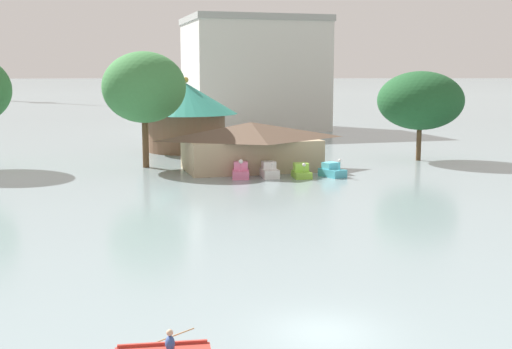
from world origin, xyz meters
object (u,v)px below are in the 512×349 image
boathouse (251,145)px  background_building_block (254,74)px  pedal_boat_cyan (332,171)px  shoreline_tree_mid (144,87)px  shoreline_tree_right (420,101)px  green_roof_pavilion (186,112)px  pedal_boat_lime (301,172)px  pedal_boat_white (269,171)px  pedal_boat_pink (241,172)px

boathouse → background_building_block: background_building_block is taller
pedal_boat_cyan → shoreline_tree_mid: 20.31m
boathouse → background_building_block: (12.95, 44.94, 6.71)m
boathouse → shoreline_tree_right: bearing=5.4°
boathouse → shoreline_tree_right: 19.73m
green_roof_pavilion → shoreline_tree_mid: (-6.35, -12.65, 3.28)m
pedal_boat_lime → background_building_block: 52.46m
shoreline_tree_mid → shoreline_tree_right: bearing=-5.5°
pedal_boat_white → pedal_boat_cyan: 5.74m
pedal_boat_lime → shoreline_tree_mid: shoreline_tree_mid is taller
pedal_boat_cyan → shoreline_tree_right: bearing=101.4°
pedal_boat_pink → shoreline_tree_right: (21.45, 6.36, 5.84)m
green_roof_pavilion → pedal_boat_pink: bearing=-87.2°
pedal_boat_lime → pedal_boat_cyan: pedal_boat_cyan is taller
pedal_boat_cyan → boathouse: (-6.00, 6.05, 1.93)m
shoreline_tree_right → pedal_boat_pink: bearing=-163.5°
pedal_boat_pink → pedal_boat_lime: bearing=90.4°
shoreline_tree_mid → pedal_boat_pink: bearing=-50.9°
pedal_boat_cyan → shoreline_tree_right: size_ratio=0.29×
green_roof_pavilion → pedal_boat_lime: bearing=-74.5°
pedal_boat_pink → boathouse: 5.39m
pedal_boat_white → boathouse: size_ratio=0.21×
pedal_boat_lime → shoreline_tree_mid: (-12.74, 10.45, 7.42)m
green_roof_pavilion → background_building_block: (16.24, 27.71, 4.51)m
pedal_boat_lime → shoreline_tree_right: (16.13, 7.67, 5.91)m
pedal_boat_white → background_building_block: 51.99m
pedal_boat_cyan → green_roof_pavilion: (-9.28, 23.29, 4.13)m
shoreline_tree_mid → background_building_block: 46.26m
green_roof_pavilion → background_building_block: size_ratio=0.56×
pedal_boat_pink → pedal_boat_cyan: bearing=93.9°
green_roof_pavilion → background_building_block: 32.43m
green_roof_pavilion → pedal_boat_white: bearing=-80.5°
green_roof_pavilion → background_building_block: background_building_block is taller
boathouse → background_building_block: 47.25m
shoreline_tree_mid → background_building_block: (22.58, 40.35, 1.23)m
shoreline_tree_right → background_building_block: (-6.29, 43.13, 2.74)m
pedal_boat_cyan → shoreline_tree_mid: (-15.63, 10.64, 7.42)m
pedal_boat_cyan → shoreline_tree_mid: bearing=-143.5°
boathouse → background_building_block: size_ratio=0.62×
pedal_boat_pink → background_building_block: size_ratio=0.12×
boathouse → green_roof_pavilion: (-3.28, 17.23, 2.20)m
pedal_boat_pink → pedal_boat_lime: (5.32, -1.32, -0.07)m
pedal_boat_white → background_building_block: (12.55, 49.72, 8.60)m
pedal_boat_lime → green_roof_pavilion: green_roof_pavilion is taller
green_roof_pavilion → shoreline_tree_right: 27.36m
pedal_boat_pink → shoreline_tree_mid: shoreline_tree_mid is taller
pedal_boat_pink → pedal_boat_cyan: (8.21, -1.51, -0.07)m
green_roof_pavilion → boathouse: bearing=-79.2°
pedal_boat_pink → green_roof_pavilion: green_roof_pavilion is taller
boathouse → shoreline_tree_mid: shoreline_tree_mid is taller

